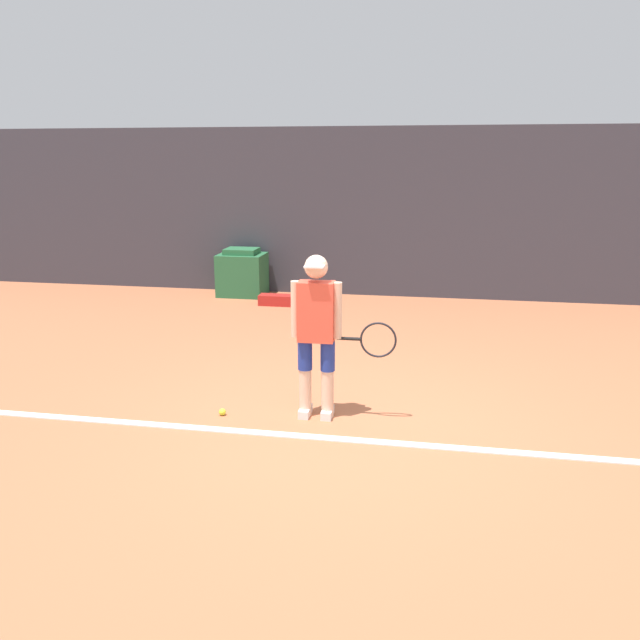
% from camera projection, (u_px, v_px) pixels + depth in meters
% --- Properties ---
extents(ground_plane, '(24.00, 24.00, 0.00)m').
position_uv_depth(ground_plane, '(344.00, 426.00, 5.86)').
color(ground_plane, '#B76642').
extents(back_wall, '(24.00, 0.10, 2.98)m').
position_uv_depth(back_wall, '(390.00, 213.00, 11.06)').
color(back_wall, '#383842').
rests_on(back_wall, ground_plane).
extents(court_baseline, '(21.60, 0.10, 0.01)m').
position_uv_depth(court_baseline, '(339.00, 439.00, 5.59)').
color(court_baseline, white).
rests_on(court_baseline, ground_plane).
extents(tennis_player, '(1.00, 0.28, 1.59)m').
position_uv_depth(tennis_player, '(318.00, 330.00, 5.88)').
color(tennis_player, beige).
rests_on(tennis_player, ground_plane).
extents(tennis_ball, '(0.07, 0.07, 0.07)m').
position_uv_depth(tennis_ball, '(222.00, 412.00, 6.11)').
color(tennis_ball, '#D1E533').
rests_on(tennis_ball, ground_plane).
extents(covered_chair, '(0.82, 0.68, 0.86)m').
position_uv_depth(covered_chair, '(242.00, 273.00, 11.36)').
color(covered_chair, '#28663D').
rests_on(covered_chair, ground_plane).
extents(equipment_bag, '(0.72, 0.26, 0.18)m').
position_uv_depth(equipment_bag, '(280.00, 300.00, 10.65)').
color(equipment_bag, '#B2231E').
rests_on(equipment_bag, ground_plane).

